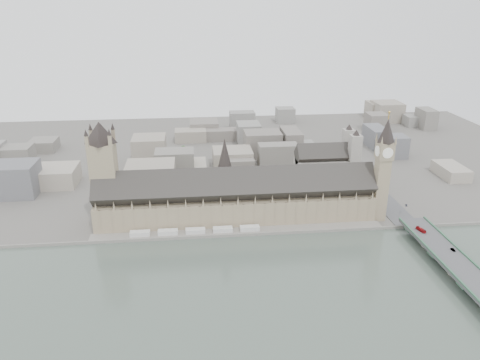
{
  "coord_description": "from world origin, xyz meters",
  "views": [
    {
      "loc": [
        -39.26,
        -390.32,
        201.82
      ],
      "look_at": [
        5.77,
        38.71,
        34.32
      ],
      "focal_mm": 35.0,
      "sensor_mm": 36.0,
      "label": 1
    }
  ],
  "objects": [
    {
      "name": "embankment_wall",
      "position": [
        0.0,
        -15.0,
        1.5
      ],
      "size": [
        600.0,
        1.5,
        3.0
      ],
      "primitive_type": "cube",
      "color": "slate",
      "rests_on": "ground"
    },
    {
      "name": "palace_of_westminster",
      "position": [
        0.0,
        19.7,
        22.71
      ],
      "size": [
        265.0,
        40.73,
        55.44
      ],
      "color": "gray",
      "rests_on": "ground"
    },
    {
      "name": "red_bus_north",
      "position": [
        158.1,
        -40.72,
        11.74
      ],
      "size": [
        5.29,
        10.99,
        2.98
      ],
      "primitive_type": "imported",
      "rotation": [
        0.0,
        0.0,
        0.27
      ],
      "color": "maroon",
      "rests_on": "westminster_bridge"
    },
    {
      "name": "westminster_bridge",
      "position": [
        162.0,
        -87.5,
        5.12
      ],
      "size": [
        25.0,
        325.0,
        10.25
      ],
      "primitive_type": "cube",
      "color": "#474749",
      "rests_on": "ground"
    },
    {
      "name": "westminster_abbey",
      "position": [
        110.92,
        95.0,
        25.08
      ],
      "size": [
        68.0,
        36.0,
        64.0
      ],
      "color": "gray",
      "rests_on": "ground"
    },
    {
      "name": "river_thames",
      "position": [
        0.0,
        -165.0,
        0.0
      ],
      "size": [
        600.0,
        600.0,
        0.0
      ],
      "primitive_type": "plane",
      "color": "#465349",
      "rests_on": "ground"
    },
    {
      "name": "river_terrace",
      "position": [
        0.0,
        -7.5,
        1.0
      ],
      "size": [
        270.0,
        15.0,
        2.0
      ],
      "primitive_type": "cube",
      "color": "slate",
      "rests_on": "ground"
    },
    {
      "name": "elizabeth_tower",
      "position": [
        138.0,
        8.0,
        58.09
      ],
      "size": [
        17.0,
        17.0,
        107.5
      ],
      "color": "gray",
      "rests_on": "ground"
    },
    {
      "name": "car_approach",
      "position": [
        168.93,
        12.65,
        10.93
      ],
      "size": [
        3.53,
        5.07,
        1.36
      ],
      "primitive_type": "imported",
      "rotation": [
        0.0,
        0.0,
        -0.39
      ],
      "color": "gray",
      "rests_on": "westminster_bridge"
    },
    {
      "name": "victoria_tower",
      "position": [
        -122.0,
        26.0,
        55.2
      ],
      "size": [
        30.0,
        30.0,
        100.0
      ],
      "color": "gray",
      "rests_on": "ground"
    },
    {
      "name": "city_skyline_inland",
      "position": [
        0.0,
        245.0,
        19.0
      ],
      "size": [
        720.0,
        360.0,
        38.0
      ],
      "primitive_type": null,
      "color": "gray",
      "rests_on": "ground"
    },
    {
      "name": "terrace_tents",
      "position": [
        -40.0,
        -7.0,
        4.0
      ],
      "size": [
        118.0,
        7.0,
        4.0
      ],
      "color": "silver",
      "rests_on": "river_terrace"
    },
    {
      "name": "central_tower",
      "position": [
        -10.0,
        26.0,
        57.92
      ],
      "size": [
        13.0,
        13.0,
        48.0
      ],
      "color": "gray",
      "rests_on": "ground"
    },
    {
      "name": "ground",
      "position": [
        0.0,
        0.0,
        0.0
      ],
      "size": [
        900.0,
        900.0,
        0.0
      ],
      "primitive_type": "plane",
      "color": "#595651",
      "rests_on": "ground"
    },
    {
      "name": "car_silver",
      "position": [
        168.4,
        -76.05,
        11.06
      ],
      "size": [
        2.22,
        5.08,
        1.62
      ],
      "primitive_type": "imported",
      "rotation": [
        0.0,
        0.0,
        0.1
      ],
      "color": "gray",
      "rests_on": "westminster_bridge"
    },
    {
      "name": "park_trees",
      "position": [
        -10.0,
        60.0,
        7.5
      ],
      "size": [
        110.0,
        30.0,
        15.0
      ],
      "primitive_type": null,
      "color": "#1E4518",
      "rests_on": "ground"
    }
  ]
}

